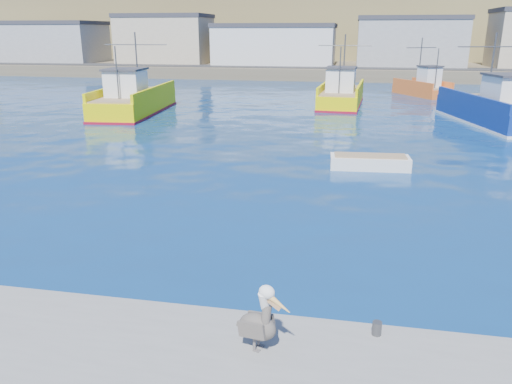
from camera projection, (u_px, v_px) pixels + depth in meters
The scene contains 9 objects.
ground at pixel (263, 271), 14.28m from camera, with size 260.00×260.00×0.00m, color navy.
dock_bollards at pixel (263, 316), 10.80m from camera, with size 36.20×0.20×0.30m.
far_shore at pixel (347, 20), 113.59m from camera, with size 200.00×81.00×24.00m.
trawler_yellow_a at pixel (134, 100), 41.51m from camera, with size 5.36×12.00×6.57m.
trawler_yellow_b at pixel (341, 95), 45.89m from camera, with size 4.85×10.43×6.38m.
trawler_blue at pixel (496, 110), 36.59m from camera, with size 6.73×12.16×6.54m.
boat_orange at pixel (423, 87), 52.84m from camera, with size 5.77×7.40×5.91m.
skiff_mid at pixel (370, 163), 24.86m from camera, with size 3.96×1.61×0.84m.
pelican at pixel (259, 322), 9.76m from camera, with size 1.16×0.70×1.45m.
Camera 1 is at (2.23, -12.71, 6.53)m, focal length 35.00 mm.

